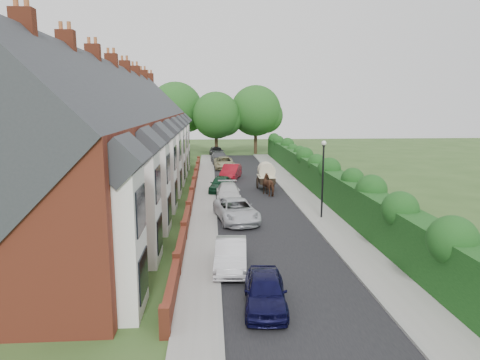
% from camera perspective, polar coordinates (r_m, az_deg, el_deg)
% --- Properties ---
extents(ground, '(140.00, 140.00, 0.00)m').
position_cam_1_polar(ground, '(24.30, 5.34, -7.81)').
color(ground, '#2D4C1E').
rests_on(ground, ground).
extents(road, '(6.00, 58.00, 0.02)m').
position_cam_1_polar(road, '(34.79, 1.64, -2.29)').
color(road, black).
rests_on(road, ground).
extents(pavement_hedge_side, '(2.20, 58.00, 0.12)m').
position_cam_1_polar(pavement_hedge_side, '(35.40, 8.26, -2.09)').
color(pavement_hedge_side, '#9C9994').
rests_on(pavement_hedge_side, ground).
extents(pavement_house_side, '(1.70, 58.00, 0.12)m').
position_cam_1_polar(pavement_house_side, '(34.62, -4.72, -2.29)').
color(pavement_house_side, '#9C9994').
rests_on(pavement_house_side, ground).
extents(kerb_hedge_side, '(0.18, 58.00, 0.13)m').
position_cam_1_polar(kerb_hedge_side, '(35.19, 6.59, -2.11)').
color(kerb_hedge_side, gray).
rests_on(kerb_hedge_side, ground).
extents(kerb_house_side, '(0.18, 58.00, 0.13)m').
position_cam_1_polar(kerb_house_side, '(34.62, -3.40, -2.27)').
color(kerb_house_side, gray).
rests_on(kerb_house_side, ground).
extents(hedge, '(2.10, 58.00, 2.85)m').
position_cam_1_polar(hedge, '(35.54, 11.16, 0.40)').
color(hedge, '#123B14').
rests_on(hedge, ground).
extents(terrace_row, '(9.05, 40.50, 11.50)m').
position_cam_1_polar(terrace_row, '(33.69, -16.05, 4.61)').
color(terrace_row, '#9C3E27').
rests_on(terrace_row, ground).
extents(garden_wall_row, '(0.35, 40.35, 1.10)m').
position_cam_1_polar(garden_wall_row, '(33.59, -6.46, -2.00)').
color(garden_wall_row, brown).
rests_on(garden_wall_row, ground).
extents(lamppost, '(0.32, 0.32, 5.16)m').
position_cam_1_polar(lamppost, '(28.08, 11.01, 1.39)').
color(lamppost, black).
rests_on(lamppost, ground).
extents(tree_far_left, '(7.14, 6.80, 9.29)m').
position_cam_1_polar(tree_far_left, '(62.93, -2.89, 8.45)').
color(tree_far_left, '#332316').
rests_on(tree_far_left, ground).
extents(tree_far_right, '(7.98, 7.60, 10.31)m').
position_cam_1_polar(tree_far_right, '(65.31, 2.45, 9.04)').
color(tree_far_right, '#332316').
rests_on(tree_far_right, ground).
extents(tree_far_back, '(8.40, 8.00, 10.82)m').
position_cam_1_polar(tree_far_back, '(66.08, -8.17, 9.23)').
color(tree_far_back, '#332316').
rests_on(tree_far_back, ground).
extents(car_navy, '(1.84, 3.93, 1.30)m').
position_cam_1_polar(car_navy, '(16.32, 3.37, -14.53)').
color(car_navy, black).
rests_on(car_navy, ground).
extents(car_silver_a, '(1.68, 4.12, 1.33)m').
position_cam_1_polar(car_silver_a, '(19.83, -1.23, -9.91)').
color(car_silver_a, silver).
rests_on(car_silver_a, ground).
extents(car_silver_b, '(3.13, 5.39, 1.41)m').
position_cam_1_polar(car_silver_b, '(27.58, -0.51, -4.08)').
color(car_silver_b, silver).
rests_on(car_silver_b, ground).
extents(car_white, '(1.87, 4.53, 1.31)m').
position_cam_1_polar(car_white, '(33.48, -1.58, -1.65)').
color(car_white, silver).
rests_on(car_white, ground).
extents(car_green, '(2.37, 4.25, 1.37)m').
position_cam_1_polar(car_green, '(36.81, -2.59, -0.54)').
color(car_green, '#10351F').
rests_on(car_green, ground).
extents(car_red, '(2.51, 4.71, 1.47)m').
position_cam_1_polar(car_red, '(43.11, -1.21, 1.10)').
color(car_red, maroon).
rests_on(car_red, ground).
extents(car_beige, '(2.44, 4.98, 1.36)m').
position_cam_1_polar(car_beige, '(50.28, -2.13, 2.31)').
color(car_beige, tan).
rests_on(car_beige, ground).
extents(car_grey, '(2.45, 5.23, 1.48)m').
position_cam_1_polar(car_grey, '(54.38, -2.73, 2.95)').
color(car_grey, '#4C4D53').
rests_on(car_grey, ground).
extents(car_black, '(2.31, 4.63, 1.52)m').
position_cam_1_polar(car_black, '(61.79, -3.15, 3.82)').
color(car_black, black).
rests_on(car_black, ground).
extents(horse, '(1.63, 2.27, 1.74)m').
position_cam_1_polar(horse, '(35.48, 3.98, -0.64)').
color(horse, '#47291A').
rests_on(horse, ground).
extents(horse_cart, '(1.54, 3.40, 2.45)m').
position_cam_1_polar(horse_cart, '(37.56, 3.53, 0.78)').
color(horse_cart, black).
rests_on(horse_cart, ground).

